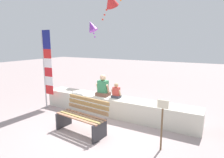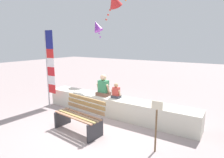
% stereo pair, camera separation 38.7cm
% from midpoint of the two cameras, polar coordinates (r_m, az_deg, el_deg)
% --- Properties ---
extents(ground_plane, '(40.00, 40.00, 0.00)m').
position_cam_midpoint_polar(ground_plane, '(5.41, -3.72, -14.62)').
color(ground_plane, gray).
extents(seawall_ledge, '(5.25, 0.64, 0.59)m').
position_cam_midpoint_polar(seawall_ledge, '(6.18, 2.60, -8.30)').
color(seawall_ledge, beige).
rests_on(seawall_ledge, ground).
extents(park_bench, '(1.45, 0.75, 0.88)m').
position_cam_midpoint_polar(park_bench, '(5.14, -7.59, -11.18)').
color(park_bench, '#A77055').
rests_on(park_bench, ground).
extents(person_adult, '(0.47, 0.34, 0.72)m').
position_cam_midpoint_polar(person_adult, '(6.26, -0.86, -2.55)').
color(person_adult, brown).
rests_on(person_adult, seawall_ledge).
extents(person_child, '(0.31, 0.23, 0.48)m').
position_cam_midpoint_polar(person_child, '(6.03, 3.09, -4.00)').
color(person_child, '#3A3C49').
rests_on(person_child, seawall_ledge).
extents(flag_banner, '(0.40, 0.05, 2.76)m').
position_cam_midpoint_polar(flag_banner, '(7.04, -16.97, 4.06)').
color(flag_banner, '#B7B7BC').
rests_on(flag_banner, ground).
extents(kite_red, '(0.73, 0.77, 1.13)m').
position_cam_midpoint_polar(kite_red, '(8.14, 2.07, 22.75)').
color(kite_red, red).
extents(kite_purple, '(0.68, 0.60, 0.92)m').
position_cam_midpoint_polar(kite_purple, '(10.08, -3.42, 15.68)').
color(kite_purple, purple).
extents(sign_post, '(0.24, 0.04, 1.14)m').
position_cam_midpoint_polar(sign_post, '(4.23, 15.88, -12.43)').
color(sign_post, brown).
rests_on(sign_post, ground).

